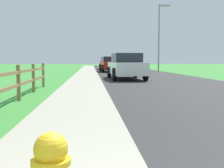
% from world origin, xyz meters
% --- Properties ---
extents(ground_plane, '(120.00, 120.00, 0.00)m').
position_xyz_m(ground_plane, '(0.00, 25.00, 0.00)').
color(ground_plane, '#3A8735').
extents(road_asphalt, '(7.00, 66.00, 0.01)m').
position_xyz_m(road_asphalt, '(3.50, 27.00, 0.00)').
color(road_asphalt, '#2B2B2B').
rests_on(road_asphalt, ground).
extents(curb_concrete, '(6.00, 66.00, 0.01)m').
position_xyz_m(curb_concrete, '(-3.00, 27.00, 0.00)').
color(curb_concrete, '#A19E8A').
rests_on(curb_concrete, ground).
extents(grass_verge, '(5.00, 66.00, 0.00)m').
position_xyz_m(grass_verge, '(-4.50, 27.00, 0.01)').
color(grass_verge, '#3A8735').
rests_on(grass_verge, ground).
extents(parked_suv_white, '(2.18, 5.01, 1.62)m').
position_xyz_m(parked_suv_white, '(1.62, 16.38, 0.83)').
color(parked_suv_white, white).
rests_on(parked_suv_white, ground).
extents(parked_car_red, '(2.13, 4.91, 1.56)m').
position_xyz_m(parked_car_red, '(1.40, 27.35, 0.79)').
color(parked_car_red, maroon).
rests_on(parked_car_red, ground).
extents(parked_car_blue, '(2.08, 4.38, 1.64)m').
position_xyz_m(parked_car_blue, '(1.57, 34.89, 0.81)').
color(parked_car_blue, navy).
rests_on(parked_car_blue, ground).
extents(street_lamp, '(1.17, 0.20, 6.92)m').
position_xyz_m(street_lamp, '(6.53, 27.19, 4.07)').
color(street_lamp, gray).
rests_on(street_lamp, ground).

